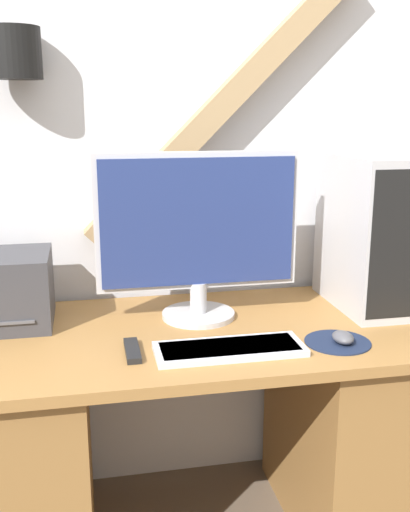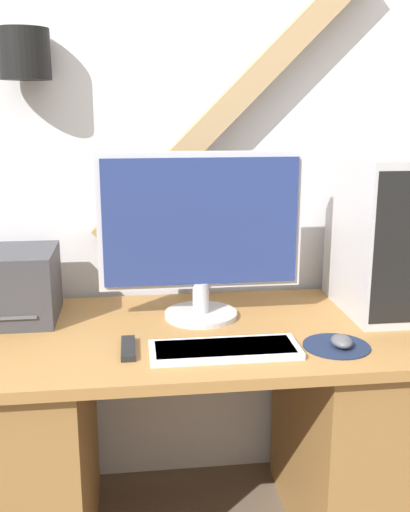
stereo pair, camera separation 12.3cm
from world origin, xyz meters
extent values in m
cube|color=silver|center=(0.00, 0.74, 1.35)|extent=(6.40, 0.05, 2.70)
cube|color=#9E7F56|center=(0.15, 0.67, 1.33)|extent=(0.90, 0.08, 0.90)
cylinder|color=black|center=(-0.47, 0.63, 1.48)|extent=(0.15, 0.15, 0.15)
cube|color=olive|center=(0.00, 0.34, 0.69)|extent=(1.47, 0.68, 0.03)
cube|color=olive|center=(-0.52, 0.34, 0.34)|extent=(0.41, 0.63, 0.67)
cube|color=olive|center=(0.52, 0.34, 0.34)|extent=(0.41, 0.63, 0.67)
cylinder|color=#B7B7BC|center=(0.03, 0.44, 0.71)|extent=(0.22, 0.22, 0.02)
cylinder|color=#B7B7BC|center=(0.03, 0.44, 0.76)|extent=(0.05, 0.05, 0.09)
cube|color=#B7B7BC|center=(0.03, 0.45, 1.00)|extent=(0.61, 0.03, 0.41)
cube|color=navy|center=(0.03, 0.44, 1.00)|extent=(0.57, 0.01, 0.38)
cube|color=silver|center=(0.06, 0.16, 0.71)|extent=(0.39, 0.14, 0.02)
cube|color=white|center=(0.06, 0.16, 0.72)|extent=(0.36, 0.12, 0.01)
cylinder|color=#19233D|center=(0.36, 0.17, 0.70)|extent=(0.18, 0.18, 0.00)
ellipsoid|color=#4C4C51|center=(0.37, 0.15, 0.72)|extent=(0.05, 0.08, 0.03)
cube|color=#B2B2B7|center=(0.58, 0.45, 0.94)|extent=(0.20, 0.39, 0.48)
cube|color=black|center=(0.58, 0.26, 0.94)|extent=(0.18, 0.01, 0.43)
cube|color=#38383D|center=(-0.55, 0.50, 0.81)|extent=(0.29, 0.26, 0.21)
cube|color=black|center=(-0.19, 0.21, 0.71)|extent=(0.04, 0.15, 0.02)
camera|label=1|loc=(-0.29, -1.26, 1.33)|focal=42.00mm
camera|label=2|loc=(-0.17, -1.28, 1.33)|focal=42.00mm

